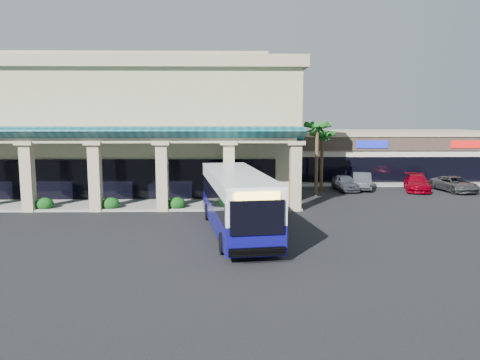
{
  "coord_description": "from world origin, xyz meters",
  "views": [
    {
      "loc": [
        1.64,
        -26.15,
        6.27
      ],
      "look_at": [
        2.23,
        4.49,
        2.2
      ],
      "focal_mm": 35.0,
      "sensor_mm": 36.0,
      "label": 1
    }
  ],
  "objects_px": {
    "car_red": "(417,183)",
    "car_silver": "(345,183)",
    "transit_bus": "(236,203)",
    "pedestrian": "(279,213)",
    "car_white": "(362,181)",
    "car_gray": "(454,184)"
  },
  "relations": [
    {
      "from": "transit_bus",
      "to": "car_gray",
      "type": "xyz_separation_m",
      "value": [
        18.85,
        14.13,
        -1.02
      ]
    },
    {
      "from": "pedestrian",
      "to": "car_white",
      "type": "xyz_separation_m",
      "value": [
        8.88,
        14.76,
        -0.17
      ]
    },
    {
      "from": "car_silver",
      "to": "car_red",
      "type": "bearing_deg",
      "value": -5.7
    },
    {
      "from": "pedestrian",
      "to": "car_white",
      "type": "relative_size",
      "value": 0.41
    },
    {
      "from": "pedestrian",
      "to": "car_red",
      "type": "xyz_separation_m",
      "value": [
        13.39,
        13.75,
        -0.21
      ]
    },
    {
      "from": "car_white",
      "to": "car_red",
      "type": "relative_size",
      "value": 0.93
    },
    {
      "from": "transit_bus",
      "to": "car_silver",
      "type": "relative_size",
      "value": 2.94
    },
    {
      "from": "pedestrian",
      "to": "car_red",
      "type": "height_order",
      "value": "pedestrian"
    },
    {
      "from": "car_white",
      "to": "pedestrian",
      "type": "bearing_deg",
      "value": -107.68
    },
    {
      "from": "pedestrian",
      "to": "car_red",
      "type": "bearing_deg",
      "value": -35.53
    },
    {
      "from": "car_silver",
      "to": "car_white",
      "type": "relative_size",
      "value": 0.91
    },
    {
      "from": "car_white",
      "to": "car_gray",
      "type": "xyz_separation_m",
      "value": [
        7.56,
        -1.48,
        -0.08
      ]
    },
    {
      "from": "car_silver",
      "to": "transit_bus",
      "type": "bearing_deg",
      "value": -126.7
    },
    {
      "from": "car_red",
      "to": "car_white",
      "type": "bearing_deg",
      "value": -176.8
    },
    {
      "from": "car_gray",
      "to": "transit_bus",
      "type": "bearing_deg",
      "value": -153.55
    },
    {
      "from": "car_red",
      "to": "pedestrian",
      "type": "bearing_deg",
      "value": -118.33
    },
    {
      "from": "car_white",
      "to": "car_red",
      "type": "bearing_deg",
      "value": 0.63
    },
    {
      "from": "transit_bus",
      "to": "car_silver",
      "type": "bearing_deg",
      "value": 48.78
    },
    {
      "from": "car_red",
      "to": "car_silver",
      "type": "bearing_deg",
      "value": -166.09
    },
    {
      "from": "transit_bus",
      "to": "car_white",
      "type": "xyz_separation_m",
      "value": [
        11.29,
        15.61,
        -0.94
      ]
    },
    {
      "from": "pedestrian",
      "to": "transit_bus",
      "type": "bearing_deg",
      "value": 118.0
    },
    {
      "from": "car_silver",
      "to": "car_red",
      "type": "xyz_separation_m",
      "value": [
        6.18,
        -0.22,
        0.0
      ]
    }
  ]
}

